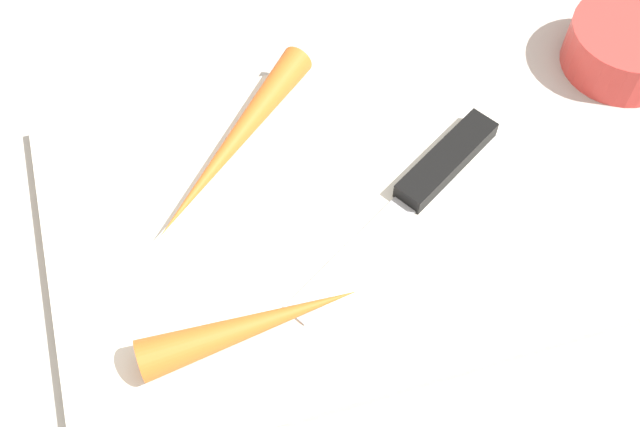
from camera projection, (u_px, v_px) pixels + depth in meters
name	position (u px, v px, depth m)	size (l,w,h in m)	color
ground_plane	(320.00, 223.00, 0.53)	(1.40, 1.40, 0.00)	#ADA8A0
cutting_board	(320.00, 218.00, 0.52)	(0.36, 0.26, 0.01)	silver
knife	(435.00, 172.00, 0.53)	(0.18, 0.12, 0.01)	#B7B7BC
carrot_long	(234.00, 141.00, 0.54)	(0.02, 0.02, 0.18)	orange
carrot_short	(252.00, 325.00, 0.46)	(0.03, 0.03, 0.14)	orange
small_bowl	(626.00, 47.00, 0.59)	(0.09, 0.09, 0.04)	red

